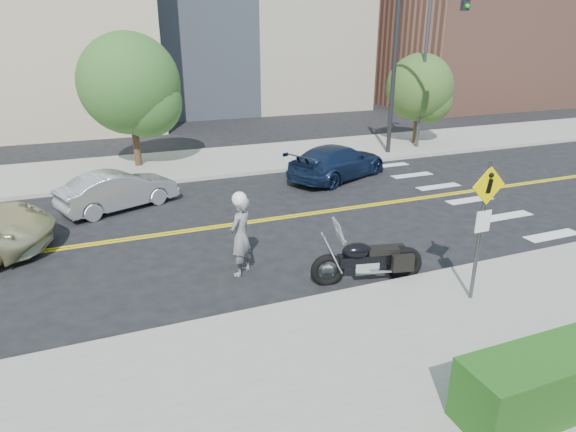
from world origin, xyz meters
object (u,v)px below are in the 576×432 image
(motorcycle, at_px, (369,250))
(parked_car_blue, at_px, (338,162))
(parked_car_silver, at_px, (118,190))
(motorcyclist, at_px, (241,234))
(pedestrian_sign, at_px, (483,218))

(motorcycle, distance_m, parked_car_blue, 8.58)
(parked_car_blue, bearing_deg, parked_car_silver, 68.83)
(motorcyclist, xyz_separation_m, parked_car_silver, (-2.44, 5.97, -0.40))
(parked_car_silver, distance_m, parked_car_blue, 8.34)
(motorcyclist, height_order, parked_car_blue, motorcyclist)
(pedestrian_sign, height_order, motorcycle, pedestrian_sign)
(pedestrian_sign, height_order, motorcyclist, pedestrian_sign)
(pedestrian_sign, bearing_deg, parked_car_blue, 79.81)
(motorcyclist, xyz_separation_m, parked_car_blue, (5.88, 6.50, -0.35))
(parked_car_silver, bearing_deg, parked_car_blue, -108.97)
(pedestrian_sign, height_order, parked_car_silver, pedestrian_sign)
(motorcyclist, bearing_deg, motorcycle, 109.34)
(pedestrian_sign, xyz_separation_m, motorcycle, (-1.54, 1.71, -1.18))
(motorcyclist, height_order, motorcycle, motorcyclist)
(pedestrian_sign, bearing_deg, motorcycle, 131.90)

